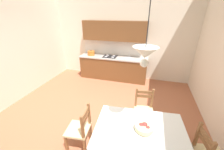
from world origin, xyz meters
TOP-DOWN VIEW (x-y plane):
  - ground_plane at (0.00, 0.00)m, footprint 5.83×6.03m
  - wall_back at (0.00, 2.78)m, footprint 5.83×0.12m
  - kitchen_cabinetry at (-0.24, 2.45)m, footprint 2.63×0.63m
  - dining_table at (1.11, -0.80)m, footprint 1.55×1.13m
  - dining_chair_tv_side at (-0.00, -0.82)m, footprint 0.46×0.46m
  - dining_chair_kitchen_side at (1.13, 0.08)m, footprint 0.48×0.48m
  - fruit_bowl at (1.17, -0.81)m, footprint 0.30×0.30m
  - pendant_lamp at (1.07, -0.82)m, footprint 0.32×0.32m

SIDE VIEW (x-z plane):
  - ground_plane at x=0.00m, z-range -0.10..0.00m
  - dining_chair_tv_side at x=0.00m, z-range -0.02..0.91m
  - dining_chair_kitchen_side at x=1.13m, z-range -0.02..0.91m
  - dining_table at x=1.11m, z-range 0.26..1.01m
  - fruit_bowl at x=1.17m, z-range 0.75..0.87m
  - kitchen_cabinetry at x=-0.24m, z-range -0.24..1.96m
  - pendant_lamp at x=1.07m, z-range 1.61..2.42m
  - wall_back at x=0.00m, z-range 0.00..4.04m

